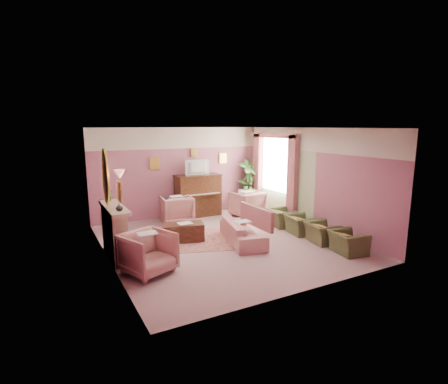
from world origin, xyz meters
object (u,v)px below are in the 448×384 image
olive_chair_c (300,222)px  side_table (246,200)px  piano (198,196)px  floral_armchair_left (177,208)px  floral_armchair_right (247,203)px  sofa (242,227)px  television (198,166)px  olive_chair_d (281,215)px  olive_chair_a (348,239)px  coffee_table (183,232)px  olive_chair_b (322,230)px  floral_armchair_front (148,251)px

olive_chair_c → side_table: size_ratio=1.09×
piano → floral_armchair_left: size_ratio=1.53×
floral_armchair_left → olive_chair_c: (2.54, -2.55, -0.12)m
olive_chair_c → floral_armchair_right: bearing=98.1°
sofa → floral_armchair_right: 2.47m
piano → television: bearing=-90.0°
floral_armchair_left → floral_armchair_right: 2.26m
olive_chair_c → olive_chair_d: size_ratio=1.00×
sofa → olive_chair_d: sofa is taller
olive_chair_a → olive_chair_d: 2.46m
piano → side_table: 1.79m
television → olive_chair_d: bearing=-53.4°
piano → floral_armchair_right: bearing=-33.5°
coffee_table → floral_armchair_right: floral_armchair_right is taller
television → olive_chair_b: television is taller
floral_armchair_right → olive_chair_d: (0.31, -1.36, -0.12)m
television → olive_chair_a: (1.62, -4.64, -1.27)m
television → floral_armchair_left: 1.53m
floral_armchair_right → television: bearing=148.0°
floral_armchair_left → olive_chair_d: size_ratio=1.19×
sofa → olive_chair_b: size_ratio=2.41×
piano → sofa: bearing=-91.8°
olive_chair_d → side_table: size_ratio=1.09×
piano → sofa: size_ratio=0.76×
television → olive_chair_c: bearing=-61.6°
olive_chair_a → olive_chair_d: same height
side_table → olive_chair_b: bearing=-92.1°
coffee_table → olive_chair_a: bearing=-40.5°
television → sofa: size_ratio=0.43×
floral_armchair_left → olive_chair_d: floral_armchair_left is taller
piano → floral_armchair_front: 4.52m
piano → television: 0.95m
sofa → side_table: size_ratio=2.63×
floral_armchair_front → olive_chair_b: size_ratio=1.19×
sofa → floral_armchair_right: size_ratio=2.02×
floral_armchair_right → olive_chair_b: bearing=-84.1°
television → coffee_table: bearing=-123.0°
coffee_table → floral_armchair_left: size_ratio=1.10×
olive_chair_b → sofa: bearing=150.6°
olive_chair_a → floral_armchair_right: bearing=94.7°
coffee_table → olive_chair_b: bearing=-30.1°
television → floral_armchair_front: (-2.68, -3.58, -1.14)m
floral_armchair_right → side_table: (0.45, 0.83, -0.11)m
coffee_table → floral_armchair_front: size_ratio=1.10×
sofa → olive_chair_c: (1.71, -0.15, -0.04)m
coffee_table → olive_chair_a: (2.98, -2.55, 0.11)m
piano → side_table: size_ratio=2.00×
coffee_table → floral_armchair_front: 2.00m
sofa → olive_chair_a: bearing=-46.2°
television → olive_chair_b: (1.62, -3.82, -1.27)m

